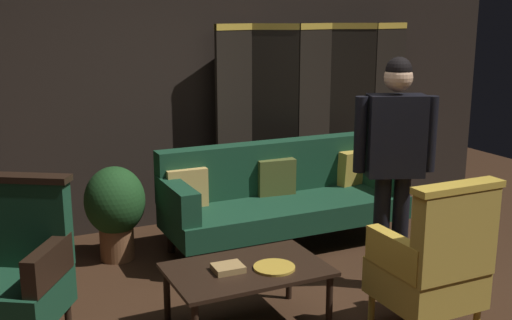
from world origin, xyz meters
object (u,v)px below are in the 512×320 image
armchair_wing_left (16,270)px  brass_tray (274,267)px  potted_plant (115,207)px  velvet_couch (281,194)px  book_tan_leather (228,268)px  coffee_table (247,274)px  folding_screen (314,116)px  armchair_gilt_accent (433,263)px  standing_figure (394,153)px

armchair_wing_left → brass_tray: armchair_wing_left is taller
potted_plant → velvet_couch: bearing=-9.9°
armchair_wing_left → velvet_couch: bearing=21.5°
book_tan_leather → brass_tray: 0.29m
velvet_couch → coffee_table: size_ratio=2.12×
brass_tray → coffee_table: bearing=150.0°
folding_screen → coffee_table: folding_screen is taller
armchair_gilt_accent → brass_tray: 0.98m
potted_plant → standing_figure: bearing=-39.7°
standing_figure → book_tan_leather: size_ratio=9.09×
standing_figure → brass_tray: bearing=-168.7°
armchair_wing_left → coffee_table: bearing=-16.8°
coffee_table → potted_plant: potted_plant is taller
folding_screen → armchair_wing_left: 3.42m
folding_screen → book_tan_leather: folding_screen is taller
folding_screen → standing_figure: (-0.44, -1.86, 0.04)m
armchair_wing_left → potted_plant: size_ratio=1.32×
coffee_table → book_tan_leather: bearing=178.9°
coffee_table → potted_plant: 1.61m
folding_screen → velvet_couch: bearing=-136.4°
velvet_couch → standing_figure: bearing=-75.6°
coffee_table → armchair_gilt_accent: size_ratio=0.96×
folding_screen → armchair_wing_left: (-2.99, -1.59, -0.50)m
standing_figure → folding_screen: bearing=76.8°
coffee_table → potted_plant: size_ratio=1.27×
folding_screen → book_tan_leather: 2.72m
standing_figure → book_tan_leather: (-1.34, -0.12, -0.59)m
standing_figure → potted_plant: 2.28m
coffee_table → armchair_wing_left: bearing=163.2°
folding_screen → coffee_table: bearing=-129.6°
folding_screen → coffee_table: size_ratio=2.15×
coffee_table → brass_tray: 0.18m
folding_screen → potted_plant: folding_screen is taller
velvet_couch → armchair_gilt_accent: 1.87m
folding_screen → coffee_table: (-1.65, -1.99, -0.61)m
armchair_gilt_accent → brass_tray: (-0.85, 0.49, -0.06)m
velvet_couch → coffee_table: (-0.91, -1.29, -0.08)m
velvet_couch → potted_plant: 1.42m
armchair_gilt_accent → book_tan_leather: 1.27m
velvet_couch → standing_figure: 1.33m
armchair_wing_left → standing_figure: size_ratio=0.61×
book_tan_leather → armchair_gilt_accent: bearing=-27.3°
standing_figure → brass_tray: size_ratio=6.42×
velvet_couch → potted_plant: (-1.40, 0.25, -0.00)m
coffee_table → standing_figure: 1.38m
velvet_couch → armchair_gilt_accent: size_ratio=2.04×
velvet_couch → armchair_gilt_accent: (0.09, -1.87, 0.04)m
coffee_table → armchair_gilt_accent: armchair_gilt_accent is taller
velvet_couch → brass_tray: size_ratio=8.00×
book_tan_leather → folding_screen: bearing=48.2°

